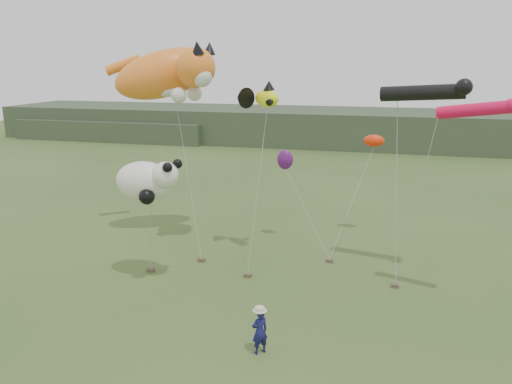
% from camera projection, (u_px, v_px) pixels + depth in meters
% --- Properties ---
extents(ground, '(120.00, 120.00, 0.00)m').
position_uv_depth(ground, '(271.00, 329.00, 18.37)').
color(ground, '#385123').
rests_on(ground, ground).
extents(headland, '(90.00, 13.00, 4.00)m').
position_uv_depth(headland, '(329.00, 128.00, 60.51)').
color(headland, '#2D3D28').
rests_on(headland, ground).
extents(festival_attendant, '(0.69, 0.68, 1.60)m').
position_uv_depth(festival_attendant, '(260.00, 331.00, 16.65)').
color(festival_attendant, '#161654').
rests_on(festival_attendant, ground).
extents(sandbag_anchors, '(11.40, 3.52, 0.16)m').
position_uv_depth(sandbag_anchors, '(263.00, 270.00, 23.41)').
color(sandbag_anchors, brown).
rests_on(sandbag_anchors, ground).
extents(cat_kite, '(7.13, 4.75, 3.72)m').
position_uv_depth(cat_kite, '(171.00, 73.00, 26.08)').
color(cat_kite, orange).
rests_on(cat_kite, ground).
extents(fish_kite, '(2.76, 1.83, 1.33)m').
position_uv_depth(fish_kite, '(258.00, 98.00, 23.74)').
color(fish_kite, '#F5F815').
rests_on(fish_kite, ground).
extents(tube_kites, '(4.99, 4.01, 1.53)m').
position_uv_depth(tube_kites, '(443.00, 96.00, 20.51)').
color(tube_kites, black).
rests_on(tube_kites, ground).
extents(panda_kite, '(3.04, 1.96, 1.89)m').
position_uv_depth(panda_kite, '(147.00, 181.00, 21.62)').
color(panda_kite, white).
rests_on(panda_kite, ground).
extents(misc_kites, '(5.54, 2.75, 1.75)m').
position_uv_depth(misc_kites, '(328.00, 150.00, 27.06)').
color(misc_kites, '#FF2E09').
rests_on(misc_kites, ground).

